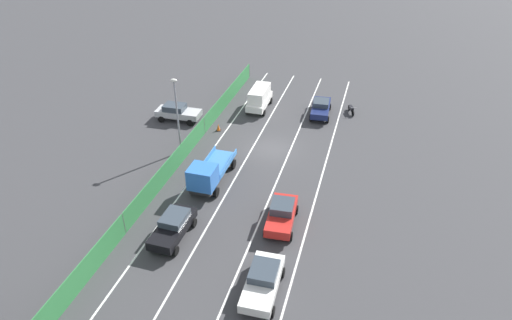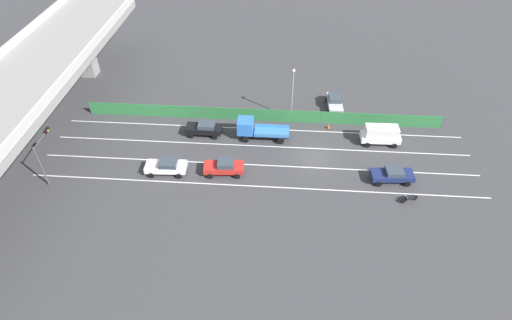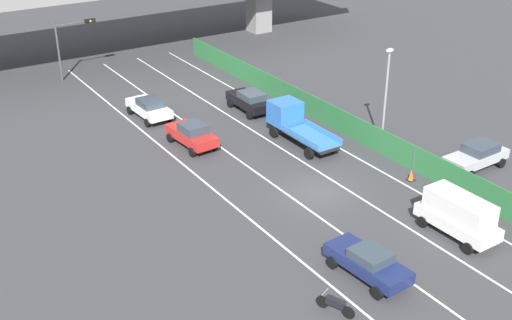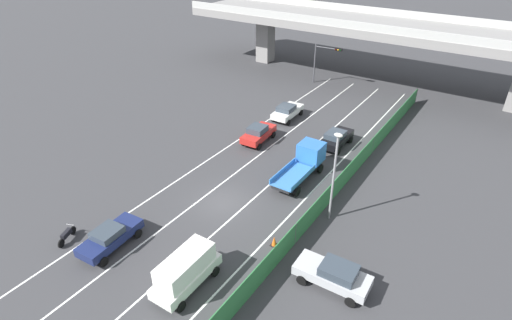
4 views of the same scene
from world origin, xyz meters
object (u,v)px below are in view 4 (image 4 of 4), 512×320
(car_van_white, at_px, (186,270))
(street_lamp, at_px, (335,169))
(flatbed_truck_blue, at_px, (306,161))
(traffic_cone, at_px, (274,241))
(car_sedan_white, at_px, (287,111))
(car_sedan_black, at_px, (336,138))
(parked_wagon_silver, at_px, (334,274))
(traffic_light, at_px, (324,57))
(car_sedan_red, at_px, (258,133))
(car_sedan_navy, at_px, (110,237))
(motorcycle, at_px, (67,235))

(car_van_white, height_order, street_lamp, street_lamp)
(flatbed_truck_blue, xyz_separation_m, traffic_cone, (2.51, -9.20, -0.95))
(car_van_white, xyz_separation_m, flatbed_truck_blue, (-0.00, 15.09, -0.01))
(car_van_white, distance_m, street_lamp, 11.87)
(car_sedan_white, distance_m, car_sedan_black, 7.75)
(car_sedan_black, height_order, traffic_cone, car_sedan_black)
(parked_wagon_silver, distance_m, traffic_cone, 4.90)
(car_van_white, distance_m, traffic_cone, 6.48)
(flatbed_truck_blue, distance_m, traffic_light, 23.01)
(flatbed_truck_blue, distance_m, street_lamp, 6.92)
(parked_wagon_silver, bearing_deg, car_sedan_red, 137.07)
(car_van_white, distance_m, flatbed_truck_blue, 15.09)
(street_lamp, bearing_deg, parked_wagon_silver, -63.28)
(traffic_cone, bearing_deg, car_sedan_black, 98.66)
(flatbed_truck_blue, relative_size, traffic_light, 1.19)
(car_sedan_navy, bearing_deg, car_sedan_white, 91.00)
(car_sedan_white, bearing_deg, traffic_light, 97.32)
(flatbed_truck_blue, height_order, traffic_light, traffic_light)
(traffic_light, relative_size, street_lamp, 0.74)
(flatbed_truck_blue, height_order, parked_wagon_silver, flatbed_truck_blue)
(car_van_white, relative_size, traffic_cone, 6.24)
(parked_wagon_silver, height_order, street_lamp, street_lamp)
(car_sedan_navy, relative_size, street_lamp, 0.66)
(flatbed_truck_blue, bearing_deg, parked_wagon_silver, -54.57)
(car_sedan_navy, xyz_separation_m, traffic_light, (-1.99, 36.60, 2.84))
(car_van_white, height_order, traffic_cone, car_van_white)
(car_sedan_white, xyz_separation_m, traffic_cone, (9.48, -18.21, -0.54))
(motorcycle, bearing_deg, street_lamp, 41.17)
(car_van_white, distance_m, car_sedan_navy, 6.57)
(car_sedan_red, height_order, flatbed_truck_blue, flatbed_truck_blue)
(car_sedan_red, height_order, street_lamp, street_lamp)
(car_van_white, bearing_deg, flatbed_truck_blue, 90.01)
(car_sedan_black, xyz_separation_m, traffic_light, (-8.73, 15.18, 2.79))
(motorcycle, height_order, traffic_cone, motorcycle)
(car_sedan_red, bearing_deg, traffic_cone, -52.49)
(car_sedan_red, xyz_separation_m, parked_wagon_silver, (13.90, -12.93, -0.01))
(car_sedan_black, bearing_deg, motorcycle, -113.29)
(car_sedan_white, distance_m, street_lamp, 17.93)
(flatbed_truck_blue, bearing_deg, car_sedan_red, 157.77)
(motorcycle, bearing_deg, traffic_cone, 31.65)
(car_van_white, bearing_deg, car_sedan_white, 106.13)
(traffic_cone, bearing_deg, flatbed_truck_blue, 105.28)
(car_sedan_red, bearing_deg, car_sedan_navy, -89.73)
(car_sedan_white, distance_m, flatbed_truck_blue, 11.40)
(parked_wagon_silver, bearing_deg, car_sedan_navy, -159.56)
(motorcycle, bearing_deg, car_sedan_black, 66.71)
(car_sedan_black, distance_m, traffic_cone, 15.43)
(car_sedan_navy, bearing_deg, car_sedan_red, 90.27)
(car_van_white, xyz_separation_m, parked_wagon_silver, (7.27, 4.87, -0.39))
(car_sedan_black, relative_size, street_lamp, 0.62)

